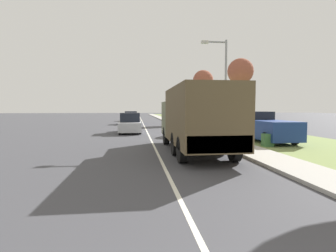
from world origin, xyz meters
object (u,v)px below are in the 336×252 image
(pickup_truck, at_px, (263,127))
(car_nearest_ahead, at_px, (130,124))
(car_third_ahead, at_px, (131,117))
(military_truck, at_px, (195,117))
(car_second_ahead, at_px, (131,118))
(lamp_post, at_px, (222,80))

(pickup_truck, bearing_deg, car_nearest_ahead, 141.52)
(car_nearest_ahead, distance_m, car_third_ahead, 21.87)
(military_truck, distance_m, car_third_ahead, 32.86)
(car_nearest_ahead, relative_size, car_second_ahead, 0.98)
(military_truck, bearing_deg, car_third_ahead, 96.39)
(pickup_truck, bearing_deg, car_second_ahead, 113.94)
(car_third_ahead, height_order, pickup_truck, pickup_truck)
(military_truck, bearing_deg, lamp_post, 56.75)
(car_third_ahead, relative_size, pickup_truck, 0.79)
(military_truck, height_order, lamp_post, lamp_post)
(car_second_ahead, xyz_separation_m, car_third_ahead, (-0.18, 8.77, -0.09))
(lamp_post, bearing_deg, pickup_truck, -6.16)
(car_second_ahead, bearing_deg, pickup_truck, -66.06)
(pickup_truck, xyz_separation_m, lamp_post, (-2.71, 0.29, 3.03))
(lamp_post, bearing_deg, military_truck, -123.25)
(car_nearest_ahead, relative_size, car_third_ahead, 1.03)
(military_truck, relative_size, car_third_ahead, 1.85)
(car_third_ahead, height_order, lamp_post, lamp_post)
(military_truck, xyz_separation_m, car_nearest_ahead, (-3.31, 10.78, -0.91))
(car_second_ahead, height_order, pickup_truck, pickup_truck)
(pickup_truck, distance_m, lamp_post, 4.07)
(pickup_truck, bearing_deg, lamp_post, 173.84)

